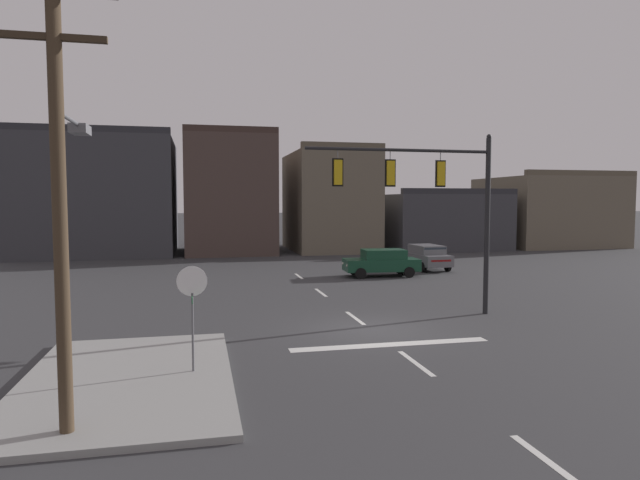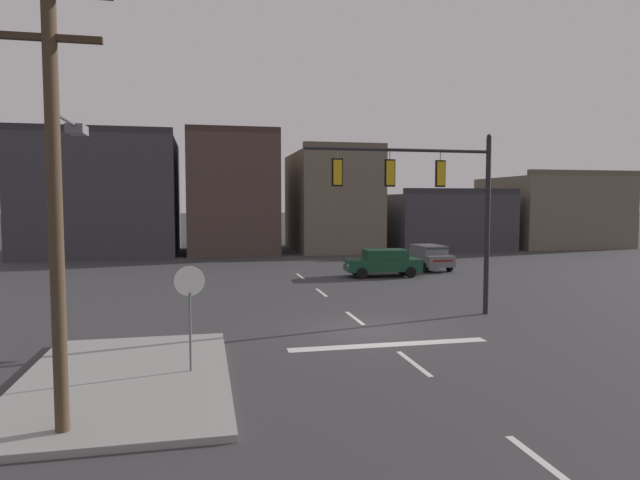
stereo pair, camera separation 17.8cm
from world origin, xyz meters
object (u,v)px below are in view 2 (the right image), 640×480
(car_lot_middle, at_px, (383,262))
(car_lot_nearside, at_px, (428,256))
(stop_sign, at_px, (190,293))
(utility_pole, at_px, (56,182))
(signal_mast_near_side, at_px, (432,191))

(car_lot_middle, bearing_deg, car_lot_nearside, 33.80)
(car_lot_nearside, bearing_deg, car_lot_middle, -146.20)
(stop_sign, relative_size, car_lot_nearside, 0.63)
(car_lot_nearside, bearing_deg, utility_pole, -127.07)
(car_lot_nearside, distance_m, car_lot_middle, 4.75)
(signal_mast_near_side, relative_size, utility_pole, 0.85)
(stop_sign, height_order, car_lot_nearside, stop_sign)
(signal_mast_near_side, relative_size, car_lot_middle, 1.63)
(signal_mast_near_side, distance_m, stop_sign, 10.82)
(stop_sign, relative_size, utility_pole, 0.32)
(car_lot_middle, relative_size, utility_pole, 0.52)
(signal_mast_near_side, distance_m, car_lot_middle, 12.09)
(car_lot_nearside, distance_m, utility_pole, 28.51)
(car_lot_nearside, bearing_deg, stop_sign, -127.21)
(stop_sign, bearing_deg, car_lot_nearside, 52.79)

